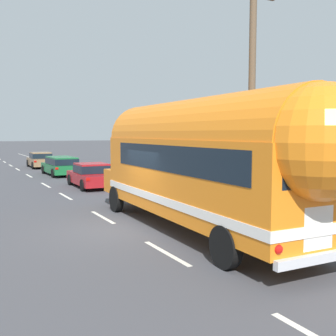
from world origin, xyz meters
TOP-DOWN VIEW (x-y plane):
  - ground_plane at (0.00, 0.00)m, footprint 300.00×300.00m
  - lane_markings at (2.68, 13.05)m, footprint 3.93×80.00m
  - utility_pole at (4.37, -0.94)m, footprint 1.80×0.24m
  - painted_bus at (1.87, -1.88)m, footprint 2.82×12.00m
  - car_lead at (2.14, 10.25)m, footprint 2.00×4.36m
  - car_second at (2.11, 17.53)m, footprint 1.97×4.67m
  - car_third at (2.09, 25.10)m, footprint 1.99×4.38m

SIDE VIEW (x-z plane):
  - ground_plane at x=0.00m, z-range 0.00..0.00m
  - lane_markings at x=2.68m, z-range 0.00..0.01m
  - car_lead at x=2.14m, z-range 0.04..1.41m
  - car_third at x=2.09m, z-range 0.04..1.41m
  - car_second at x=2.11m, z-range 0.10..1.47m
  - painted_bus at x=1.87m, z-range 0.24..4.37m
  - utility_pole at x=4.37m, z-range 0.17..8.67m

